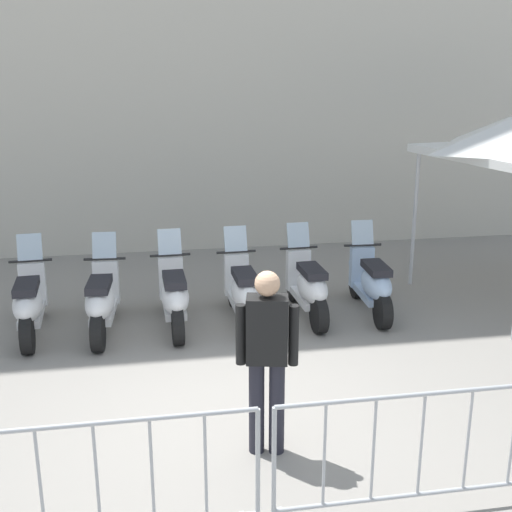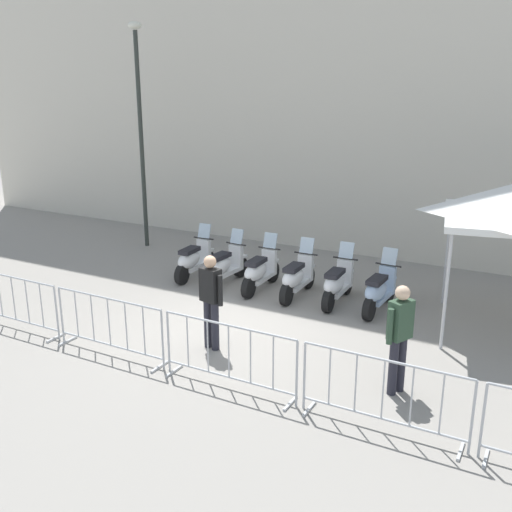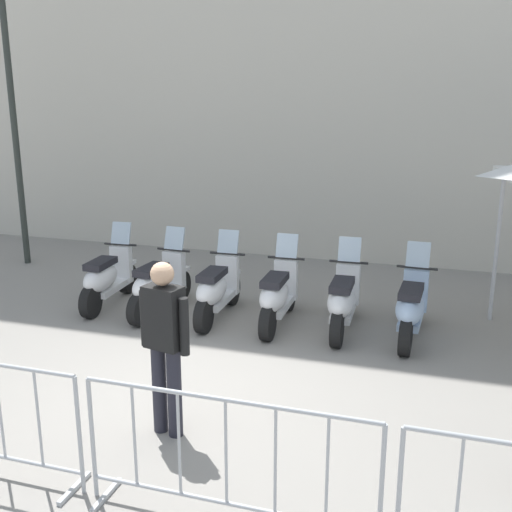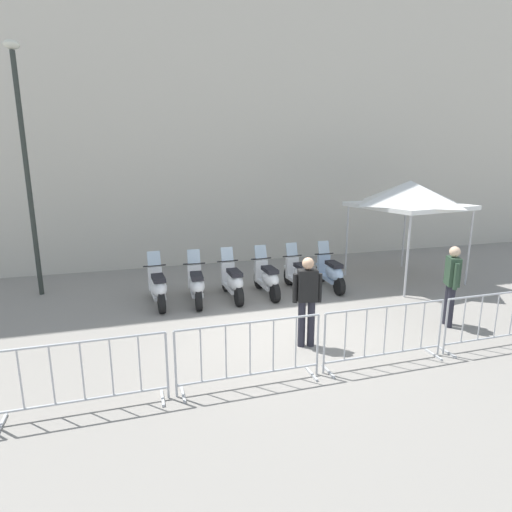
{
  "view_description": "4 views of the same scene",
  "coord_description": "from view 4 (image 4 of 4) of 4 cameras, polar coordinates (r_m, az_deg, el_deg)",
  "views": [
    {
      "loc": [
        -1.78,
        -5.52,
        3.37
      ],
      "look_at": [
        1.05,
        2.22,
        0.96
      ],
      "focal_mm": 45.08,
      "sensor_mm": 36.0,
      "label": 1
    },
    {
      "loc": [
        3.74,
        -9.3,
        4.48
      ],
      "look_at": [
        0.02,
        2.0,
        0.95
      ],
      "focal_mm": 39.87,
      "sensor_mm": 36.0,
      "label": 2
    },
    {
      "loc": [
        1.59,
        -5.81,
        3.16
      ],
      "look_at": [
        0.6,
        2.04,
        1.09
      ],
      "focal_mm": 42.06,
      "sensor_mm": 36.0,
      "label": 3
    },
    {
      "loc": [
        -4.09,
        -6.77,
        3.44
      ],
      "look_at": [
        0.59,
        2.36,
        1.08
      ],
      "focal_mm": 28.95,
      "sensor_mm": 36.0,
      "label": 4
    }
  ],
  "objects": [
    {
      "name": "motorcycle_2",
      "position": [
        10.49,
        -3.21,
        -3.58
      ],
      "size": [
        0.63,
        1.72,
        1.24
      ],
      "color": "black",
      "rests_on": "ground"
    },
    {
      "name": "motorcycle_3",
      "position": [
        10.74,
        1.6,
        -3.17
      ],
      "size": [
        0.63,
        1.72,
        1.24
      ],
      "color": "black",
      "rests_on": "ground"
    },
    {
      "name": "officer_near_row_end",
      "position": [
        9.57,
        25.41,
        -3.19
      ],
      "size": [
        0.39,
        0.47,
        1.73
      ],
      "color": "#23232D",
      "rests_on": "ground"
    },
    {
      "name": "motorcycle_1",
      "position": [
        10.28,
        -8.24,
        -4.04
      ],
      "size": [
        0.73,
        1.7,
        1.24
      ],
      "color": "black",
      "rests_on": "ground"
    },
    {
      "name": "motorcycle_5",
      "position": [
        11.47,
        10.33,
        -2.32
      ],
      "size": [
        0.7,
        1.71,
        1.24
      ],
      "color": "black",
      "rests_on": "ground"
    },
    {
      "name": "ground_plane",
      "position": [
        8.62,
        3.73,
        -10.56
      ],
      "size": [
        120.0,
        120.0,
        0.0
      ],
      "primitive_type": "plane",
      "color": "gray"
    },
    {
      "name": "building_facade",
      "position": [
        15.56,
        -6.71,
        26.64
      ],
      "size": [
        27.98,
        7.31,
        14.28
      ],
      "primitive_type": "cube",
      "rotation": [
        0.0,
        0.0,
        -0.18
      ],
      "color": "beige",
      "rests_on": "ground"
    },
    {
      "name": "officer_mid_plaza",
      "position": [
        7.75,
        7.08,
        -5.61
      ],
      "size": [
        0.52,
        0.34,
        1.73
      ],
      "color": "#23232D",
      "rests_on": "ground"
    },
    {
      "name": "canopy_tent",
      "position": [
        12.61,
        20.46,
        7.97
      ],
      "size": [
        2.64,
        2.64,
        2.91
      ],
      "color": "silver",
      "rests_on": "ground"
    },
    {
      "name": "motorcycle_4",
      "position": [
        11.11,
        6.06,
        -2.69
      ],
      "size": [
        0.62,
        1.72,
        1.24
      ],
      "color": "black",
      "rests_on": "ground"
    },
    {
      "name": "street_lamp",
      "position": [
        11.87,
        -29.37,
        12.62
      ],
      "size": [
        0.36,
        0.36,
        6.18
      ],
      "color": "#2D332D",
      "rests_on": "ground"
    },
    {
      "name": "barrier_segment_1",
      "position": [
        6.4,
        -22.81,
        -15.18
      ],
      "size": [
        2.29,
        0.81,
        1.07
      ],
      "color": "#B2B5B7",
      "rests_on": "ground"
    },
    {
      "name": "motorcycle_0",
      "position": [
        10.27,
        -13.38,
        -4.28
      ],
      "size": [
        0.59,
        1.72,
        1.24
      ],
      "color": "black",
      "rests_on": "ground"
    },
    {
      "name": "barrier_segment_2",
      "position": [
        6.55,
        -0.83,
        -13.39
      ],
      "size": [
        2.29,
        0.81,
        1.07
      ],
      "color": "#B2B5B7",
      "rests_on": "ground"
    },
    {
      "name": "barrier_segment_3",
      "position": [
        7.52,
        17.38,
        -10.42
      ],
      "size": [
        2.29,
        0.81,
        1.07
      ],
      "color": "#B2B5B7",
      "rests_on": "ground"
    },
    {
      "name": "barrier_segment_4",
      "position": [
        9.04,
        30.23,
        -7.65
      ],
      "size": [
        2.29,
        0.81,
        1.07
      ],
      "color": "#B2B5B7",
      "rests_on": "ground"
    }
  ]
}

